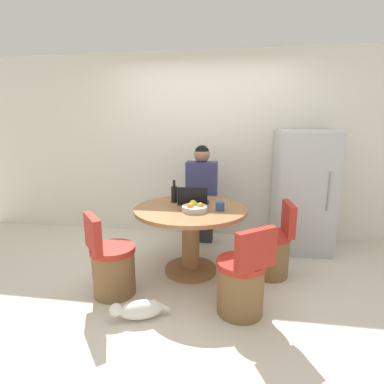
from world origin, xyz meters
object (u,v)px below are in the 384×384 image
bottle (174,194)px  cat (139,310)px  chair_near_right_corner (242,283)px  person_seated (202,191)px  chair_near_left_corner (112,266)px  fruit_bowl (194,208)px  laptop (193,201)px  refrigerator (303,191)px  chair_right_side (272,250)px  dining_table (191,227)px

bottle → cat: 1.34m
chair_near_right_corner → person_seated: size_ratio=0.60×
chair_near_left_corner → fruit_bowl: bearing=-98.9°
chair_near_left_corner → fruit_bowl: 0.99m
chair_near_left_corner → bottle: 1.05m
chair_near_right_corner → fruit_bowl: 0.89m
laptop → person_seated: bearing=-91.5°
person_seated → fruit_bowl: (0.03, -0.95, 0.03)m
fruit_bowl → bottle: size_ratio=1.03×
refrigerator → chair_right_side: size_ratio=1.91×
refrigerator → bottle: size_ratio=6.04×
chair_near_left_corner → cat: (0.37, -0.34, -0.20)m
chair_right_side → bottle: (-1.10, 0.14, 0.56)m
laptop → cat: (-0.31, -1.04, -0.70)m
chair_near_left_corner → chair_near_right_corner: size_ratio=1.00×
chair_right_side → chair_near_right_corner: 0.81m
chair_right_side → fruit_bowl: size_ratio=3.08×
laptop → bottle: bottle is taller
chair_near_left_corner → laptop: laptop is taller
refrigerator → laptop: bearing=-150.8°
chair_near_right_corner → cat: 0.90m
laptop → fruit_bowl: laptop is taller
refrigerator → chair_near_left_corner: (-2.00, -1.44, -0.49)m
dining_table → cat: dining_table is taller
dining_table → chair_near_right_corner: (0.55, -0.69, -0.24)m
refrigerator → laptop: (-1.32, -0.74, 0.01)m
laptop → cat: 1.29m
refrigerator → dining_table: size_ratio=1.29×
dining_table → chair_right_side: bearing=3.6°
dining_table → person_seated: bearing=88.1°
dining_table → bottle: 0.44m
dining_table → chair_near_left_corner: (-0.68, -0.56, -0.24)m
person_seated → cat: person_seated is taller
chair_near_left_corner → refrigerator: bearing=-94.2°
fruit_bowl → refrigerator: bearing=38.2°
refrigerator → dining_table: refrigerator is taller
refrigerator → dining_table: 1.61m
dining_table → person_seated: (0.03, 0.83, 0.22)m
chair_near_right_corner → bottle: bottle is taller
refrigerator → chair_near_left_corner: 2.51m
fruit_bowl → bottle: 0.43m
cat → chair_right_side: bearing=-161.8°
chair_right_side → fruit_bowl: 0.97m
chair_right_side → person_seated: (-0.85, 0.77, 0.46)m
dining_table → chair_near_left_corner: bearing=-140.2°
dining_table → chair_right_side: 0.91m
refrigerator → chair_near_left_corner: bearing=-144.3°
refrigerator → cat: refrigerator is taller
chair_right_side → fruit_bowl: bearing=-81.3°
person_seated → laptop: (-0.02, -0.69, 0.04)m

